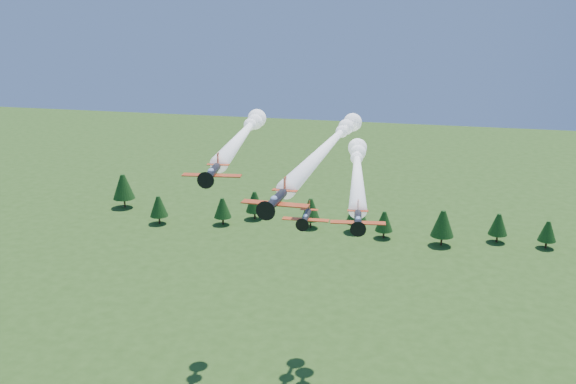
% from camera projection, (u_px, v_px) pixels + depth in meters
% --- Properties ---
extents(plane_lead, '(8.47, 61.09, 3.70)m').
position_uv_depth(plane_lead, '(330.00, 144.00, 109.42)').
color(plane_lead, black).
rests_on(plane_lead, ground).
extents(plane_left, '(11.81, 48.73, 3.70)m').
position_uv_depth(plane_left, '(244.00, 133.00, 112.93)').
color(plane_left, black).
rests_on(plane_left, ground).
extents(plane_right, '(11.31, 48.88, 3.70)m').
position_uv_depth(plane_right, '(357.00, 168.00, 110.68)').
color(plane_right, black).
rests_on(plane_right, ground).
extents(plane_slot, '(7.12, 7.74, 2.50)m').
position_uv_depth(plane_slot, '(306.00, 217.00, 96.70)').
color(plane_slot, black).
rests_on(plane_slot, ground).
extents(treeline, '(182.78, 19.81, 11.95)m').
position_uv_depth(treeline, '(352.00, 212.00, 201.66)').
color(treeline, '#382314').
rests_on(treeline, ground).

